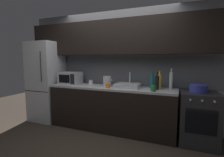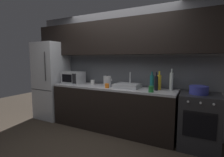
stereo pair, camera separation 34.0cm
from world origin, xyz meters
The scene contains 16 objects.
ground_plane centered at (0.00, 0.00, 0.00)m, with size 10.00×10.00×0.00m, color #2D261E.
back_wall centered at (0.00, 1.20, 1.55)m, with size 4.33×0.44×2.50m.
counter_run centered at (0.00, 0.90, 0.45)m, with size 2.59×0.60×0.90m.
refrigerator centered at (-1.67, 0.90, 0.93)m, with size 0.68×0.69×1.86m.
oven_range centered at (1.63, 0.90, 0.45)m, with size 0.60×0.62×0.90m.
microwave centered at (-0.99, 0.92, 1.04)m, with size 0.46×0.35×0.27m.
sink_basin centered at (0.35, 0.93, 0.94)m, with size 0.48×0.38×0.30m.
kettle centered at (-0.08, 0.89, 1.01)m, with size 0.20×0.16×0.24m.
wine_bottle_clear centered at (1.15, 1.07, 1.07)m, with size 0.07×0.07×0.39m.
wine_bottle_dark centered at (0.92, 0.90, 1.03)m, with size 0.07×0.07×0.33m.
wine_bottle_yellow centered at (0.95, 1.01, 1.04)m, with size 0.07×0.07×0.34m.
wine_bottle_teal centered at (0.80, 1.07, 1.03)m, with size 0.08×0.08×0.32m.
mug_green centered at (0.88, 0.70, 0.95)m, with size 0.09×0.09×0.11m, color #1E6B2D.
mug_orange centered at (0.01, 0.72, 0.94)m, with size 0.08×0.08×0.09m, color orange.
mug_white centered at (-0.53, 1.02, 0.95)m, with size 0.09×0.09×0.09m, color silver.
cooking_pot centered at (1.60, 0.90, 0.97)m, with size 0.29×0.29×0.13m.
Camera 2 is at (1.60, -2.11, 1.46)m, focal length 27.11 mm.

